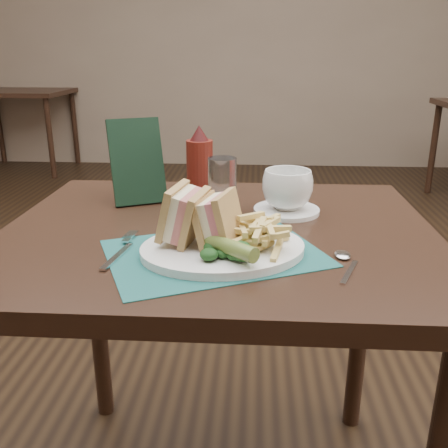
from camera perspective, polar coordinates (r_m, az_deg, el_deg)
name	(u,v)px	position (r m, az deg, el deg)	size (l,w,h in m)	color
floor	(230,379)	(1.85, 0.65, -17.33)	(7.00, 7.00, 0.00)	black
wall_back	(248,165)	(5.10, 2.78, 6.79)	(6.00, 6.00, 0.00)	gray
table_main	(219,378)	(1.22, -0.59, -17.17)	(0.90, 0.75, 0.75)	black
table_bg_left	(23,131)	(5.18, -22.00, 9.85)	(0.90, 0.75, 0.75)	black
placemat	(214,253)	(0.91, -1.13, -3.35)	(0.38, 0.27, 0.00)	#1A534F
plate	(223,249)	(0.91, -0.12, -2.86)	(0.30, 0.24, 0.01)	white
sandwich_half_a	(173,213)	(0.92, -5.89, 1.25)	(0.06, 0.11, 0.10)	tan
sandwich_half_b	(207,217)	(0.90, -1.93, 0.75)	(0.06, 0.10, 0.09)	tan
kale_garnish	(225,250)	(0.85, 0.12, -2.97)	(0.11, 0.08, 0.03)	#133413
pickle_spear	(229,247)	(0.84, 0.54, -2.61)	(0.03, 0.03, 0.12)	#536827
fries_pile	(259,229)	(0.90, 4.04, -0.53)	(0.18, 0.20, 0.06)	#D8BE6C
fork	(121,248)	(0.94, -11.66, -2.67)	(0.03, 0.17, 0.01)	silver
spoon	(347,264)	(0.88, 13.87, -4.50)	(0.03, 0.15, 0.01)	silver
saucer	(286,210)	(1.15, 7.14, 1.55)	(0.15, 0.15, 0.01)	white
coffee_cup	(287,189)	(1.13, 7.25, 3.95)	(0.11, 0.11, 0.09)	white
drinking_glass	(222,187)	(1.11, -0.20, 4.25)	(0.06, 0.06, 0.13)	white
ketchup_bottle	(200,164)	(1.20, -2.80, 6.85)	(0.06, 0.06, 0.19)	#59160F
check_presenter	(137,162)	(1.22, -9.91, 7.04)	(0.12, 0.01, 0.21)	black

